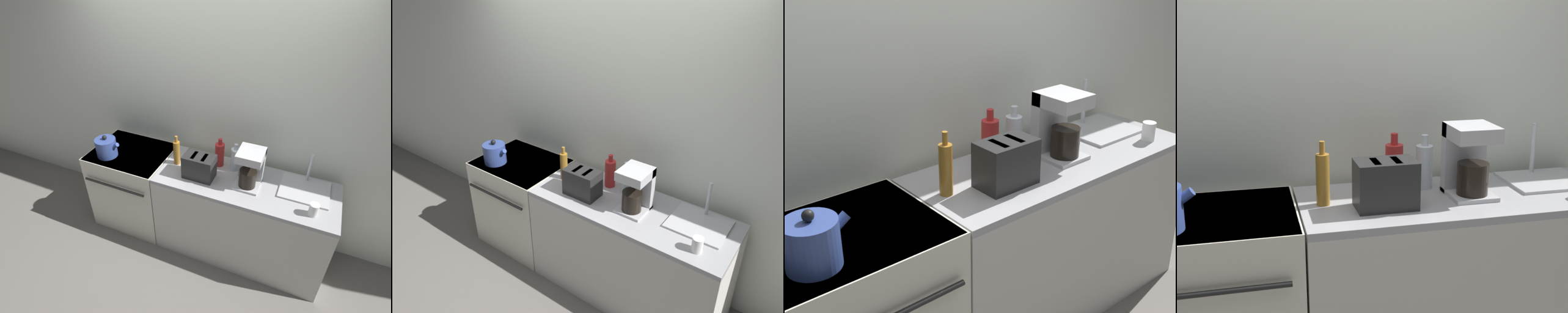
% 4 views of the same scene
% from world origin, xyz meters
% --- Properties ---
extents(wall_back, '(8.00, 0.05, 2.60)m').
position_xyz_m(wall_back, '(0.00, 0.69, 1.30)').
color(wall_back, silver).
rests_on(wall_back, ground_plane).
extents(stove, '(0.77, 0.67, 0.88)m').
position_xyz_m(stove, '(-0.62, 0.32, 0.45)').
color(stove, silver).
rests_on(stove, ground_plane).
extents(counter_block, '(1.57, 0.61, 0.88)m').
position_xyz_m(counter_block, '(0.56, 0.31, 0.44)').
color(counter_block, silver).
rests_on(counter_block, ground_plane).
extents(toaster, '(0.27, 0.17, 0.22)m').
position_xyz_m(toaster, '(0.15, 0.23, 0.99)').
color(toaster, black).
rests_on(toaster, counter_block).
extents(coffee_maker, '(0.21, 0.23, 0.34)m').
position_xyz_m(coffee_maker, '(0.58, 0.31, 1.06)').
color(coffee_maker, '#B7B7BC').
rests_on(coffee_maker, counter_block).
extents(sink_tray, '(0.40, 0.35, 0.28)m').
position_xyz_m(sink_tray, '(1.05, 0.41, 0.90)').
color(sink_tray, '#B7B7BC').
rests_on(sink_tray, counter_block).
extents(bottle_amber, '(0.06, 0.06, 0.30)m').
position_xyz_m(bottle_amber, '(-0.11, 0.32, 1.01)').
color(bottle_amber, '#9E6B23').
rests_on(bottle_amber, counter_block).
extents(bottle_clear, '(0.08, 0.08, 0.27)m').
position_xyz_m(bottle_clear, '(0.41, 0.45, 0.99)').
color(bottle_clear, silver).
rests_on(bottle_clear, counter_block).
extents(bottle_red, '(0.09, 0.09, 0.28)m').
position_xyz_m(bottle_red, '(0.26, 0.46, 1.00)').
color(bottle_red, '#B72828').
rests_on(bottle_red, counter_block).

